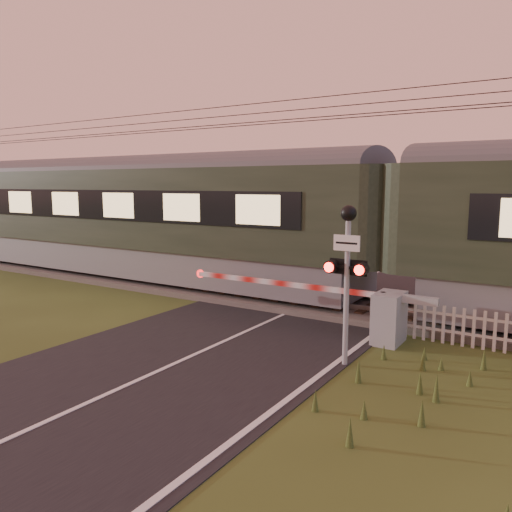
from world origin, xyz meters
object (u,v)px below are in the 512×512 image
Objects in this scene: train at (396,227)px; crossing_signal at (347,257)px; picket_fence at (484,330)px; boom_gate at (377,313)px.

train is 4.43m from crossing_signal.
picket_fence is at bearing -36.05° from train.
picket_fence is (2.60, -1.89, -2.01)m from train.
train reaches higher than picket_fence.
boom_gate is at bearing -80.97° from train.
crossing_signal is at bearing -90.95° from boom_gate.
boom_gate is at bearing -163.35° from picket_fence.
train reaches higher than crossing_signal.
train is 14.44× the size of crossing_signal.
boom_gate is at bearing 89.05° from crossing_signal.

